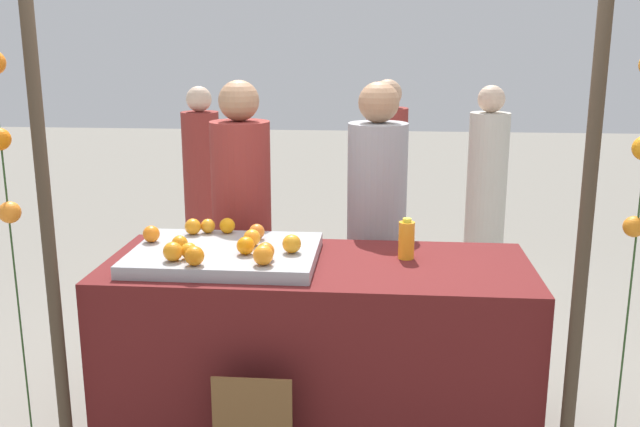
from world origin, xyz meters
The scene contains 25 objects.
ground_plane centered at (0.00, 0.00, 0.00)m, with size 24.00×24.00×0.00m, color gray.
stall_counter centered at (0.00, 0.00, 0.43)m, with size 2.01×0.81×0.86m, color #5B1919.
orange_tray centered at (-0.44, -0.01, 0.89)m, with size 0.87×0.65×0.06m, color #9EA0A5.
orange_0 centered at (-0.31, 0.16, 0.95)m, with size 0.08×0.08×0.08m, color orange.
orange_1 centered at (-0.82, 0.06, 0.96)m, with size 0.08×0.08×0.08m, color orange.
orange_2 centered at (-0.62, -0.23, 0.96)m, with size 0.09×0.09×0.09m, color orange.
orange_3 centered at (-0.22, -0.17, 0.96)m, with size 0.08×0.08×0.08m, color orange.
orange_4 centered at (-0.11, -0.06, 0.96)m, with size 0.09×0.09×0.09m, color orange.
orange_5 centered at (-0.58, 0.25, 0.95)m, with size 0.07×0.07×0.07m, color orange.
orange_6 centered at (-0.63, -0.08, 0.95)m, with size 0.08×0.08×0.08m, color orange.
orange_7 centered at (-0.32, -0.10, 0.96)m, with size 0.08×0.08×0.08m, color orange.
orange_8 centered at (-0.65, 0.22, 0.96)m, with size 0.08×0.08×0.08m, color orange.
orange_9 centered at (-0.21, -0.25, 0.96)m, with size 0.09×0.09×0.09m, color orange.
orange_10 centered at (-0.32, 0.04, 0.96)m, with size 0.08×0.08×0.08m, color orange.
orange_11 centered at (-0.56, -0.19, 0.95)m, with size 0.07×0.07×0.07m, color orange.
orange_12 centered at (-0.48, 0.26, 0.96)m, with size 0.08×0.08×0.08m, color orange.
orange_13 centered at (-0.51, -0.28, 0.96)m, with size 0.09×0.09×0.09m, color orange.
juice_bottle centered at (0.42, 0.10, 0.95)m, with size 0.08×0.08×0.20m.
vendor_left centered at (-0.49, 0.67, 0.78)m, with size 0.33×0.33×1.67m.
vendor_right centered at (0.27, 0.71, 0.77)m, with size 0.33×0.33×1.66m.
crowd_person_0 centered at (1.12, 2.36, 0.72)m, with size 0.31×0.31×1.55m.
crowd_person_1 centered at (0.33, 2.25, 0.74)m, with size 0.32×0.32×1.59m.
crowd_person_2 centered at (-1.18, 2.46, 0.71)m, with size 0.30×0.30×1.52m.
canopy_post_left centered at (-1.08, -0.45, 1.17)m, with size 0.06×0.06×2.33m, color #473828.
canopy_post_right centered at (1.08, -0.45, 1.17)m, with size 0.06×0.06×2.33m, color #473828.
Camera 1 is at (0.29, -3.16, 1.87)m, focal length 39.70 mm.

